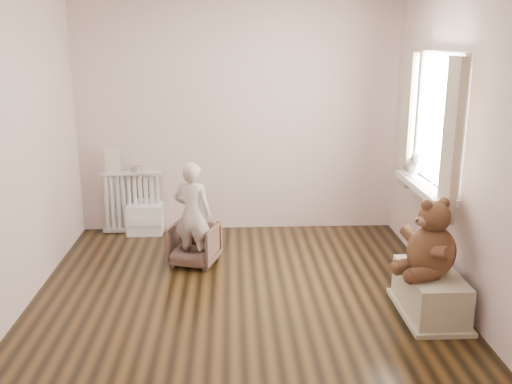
{
  "coord_description": "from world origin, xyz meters",
  "views": [
    {
      "loc": [
        -0.07,
        -4.6,
        2.18
      ],
      "look_at": [
        0.15,
        0.45,
        0.8
      ],
      "focal_mm": 40.0,
      "sensor_mm": 36.0,
      "label": 1
    }
  ],
  "objects_px": {
    "armchair": "(194,244)",
    "child": "(193,214)",
    "plush_cat": "(413,165)",
    "radiator": "(132,200)",
    "toy_bench": "(430,291)",
    "teddy_bear": "(433,238)",
    "toy_vanity": "(145,210)"
  },
  "relations": [
    {
      "from": "toy_vanity",
      "to": "armchair",
      "type": "height_order",
      "value": "toy_vanity"
    },
    {
      "from": "armchair",
      "to": "child",
      "type": "distance_m",
      "value": 0.33
    },
    {
      "from": "toy_vanity",
      "to": "child",
      "type": "bearing_deg",
      "value": -58.6
    },
    {
      "from": "radiator",
      "to": "toy_bench",
      "type": "height_order",
      "value": "radiator"
    },
    {
      "from": "radiator",
      "to": "plush_cat",
      "type": "height_order",
      "value": "plush_cat"
    },
    {
      "from": "armchair",
      "to": "teddy_bear",
      "type": "distance_m",
      "value": 2.31
    },
    {
      "from": "radiator",
      "to": "child",
      "type": "height_order",
      "value": "child"
    },
    {
      "from": "toy_vanity",
      "to": "teddy_bear",
      "type": "relative_size",
      "value": 1.02
    },
    {
      "from": "armchair",
      "to": "teddy_bear",
      "type": "relative_size",
      "value": 0.74
    },
    {
      "from": "plush_cat",
      "to": "toy_bench",
      "type": "bearing_deg",
      "value": -82.4
    },
    {
      "from": "child",
      "to": "plush_cat",
      "type": "relative_size",
      "value": 3.53
    },
    {
      "from": "radiator",
      "to": "toy_vanity",
      "type": "relative_size",
      "value": 1.14
    },
    {
      "from": "radiator",
      "to": "teddy_bear",
      "type": "distance_m",
      "value": 3.46
    },
    {
      "from": "toy_vanity",
      "to": "armchair",
      "type": "distance_m",
      "value": 1.14
    },
    {
      "from": "child",
      "to": "toy_bench",
      "type": "relative_size",
      "value": 1.33
    },
    {
      "from": "armchair",
      "to": "plush_cat",
      "type": "xyz_separation_m",
      "value": [
        2.11,
        -0.06,
        0.79
      ]
    },
    {
      "from": "radiator",
      "to": "armchair",
      "type": "relative_size",
      "value": 1.58
    },
    {
      "from": "child",
      "to": "plush_cat",
      "type": "xyz_separation_m",
      "value": [
        2.11,
        -0.01,
        0.47
      ]
    },
    {
      "from": "teddy_bear",
      "to": "toy_vanity",
      "type": "bearing_deg",
      "value": 121.88
    },
    {
      "from": "radiator",
      "to": "plush_cat",
      "type": "bearing_deg",
      "value": -20.08
    },
    {
      "from": "armchair",
      "to": "child",
      "type": "relative_size",
      "value": 0.44
    },
    {
      "from": "radiator",
      "to": "child",
      "type": "relative_size",
      "value": 0.7
    },
    {
      "from": "armchair",
      "to": "child",
      "type": "bearing_deg",
      "value": -73.3
    },
    {
      "from": "plush_cat",
      "to": "teddy_bear",
      "type": "bearing_deg",
      "value": -83.85
    },
    {
      "from": "child",
      "to": "plush_cat",
      "type": "bearing_deg",
      "value": -163.62
    },
    {
      "from": "radiator",
      "to": "armchair",
      "type": "distance_m",
      "value": 1.26
    },
    {
      "from": "toy_vanity",
      "to": "armchair",
      "type": "relative_size",
      "value": 1.38
    },
    {
      "from": "armchair",
      "to": "toy_bench",
      "type": "height_order",
      "value": "armchair"
    },
    {
      "from": "toy_bench",
      "to": "child",
      "type": "bearing_deg",
      "value": 151.18
    },
    {
      "from": "armchair",
      "to": "teddy_bear",
      "type": "xyz_separation_m",
      "value": [
        1.94,
        -1.18,
        0.46
      ]
    },
    {
      "from": "toy_vanity",
      "to": "plush_cat",
      "type": "xyz_separation_m",
      "value": [
        2.73,
        -1.02,
        0.72
      ]
    },
    {
      "from": "toy_vanity",
      "to": "radiator",
      "type": "bearing_deg",
      "value": 167.9
    }
  ]
}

